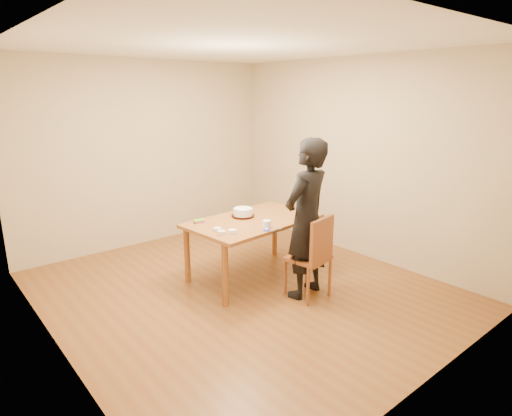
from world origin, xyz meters
TOP-DOWN VIEW (x-y plane):
  - room_shell at (0.00, 0.34)m, footprint 4.00×4.50m
  - dining_table at (0.33, 0.18)m, footprint 1.65×1.07m
  - dining_chair at (0.48, -0.59)m, footprint 0.48×0.48m
  - cake_plate at (0.30, 0.35)m, footprint 0.28×0.28m
  - cake at (0.30, 0.35)m, footprint 0.24×0.24m
  - frosting_dome at (0.30, 0.35)m, footprint 0.23×0.23m
  - frosting_tub at (0.23, -0.17)m, footprint 0.09×0.09m
  - frosting_lid at (0.17, -0.24)m, footprint 0.09×0.09m
  - frosting_dollop at (0.17, -0.24)m, footprint 0.04×0.04m
  - ramekin_green at (-0.19, -0.09)m, footprint 0.09×0.09m
  - ramekin_yellow at (-0.27, 0.08)m, footprint 0.08×0.08m
  - ramekin_multi at (-0.30, -0.04)m, footprint 0.09×0.09m
  - candy_box_pink at (-0.25, 0.48)m, footprint 0.12×0.08m
  - candy_box_green at (-0.25, 0.48)m, footprint 0.13×0.08m
  - spatula at (0.21, -0.34)m, footprint 0.15×0.06m
  - person at (0.48, -0.55)m, footprint 0.72×0.54m

SIDE VIEW (x-z plane):
  - dining_chair at x=0.48m, z-range 0.43..0.47m
  - dining_table at x=0.33m, z-range 0.71..0.75m
  - frosting_lid at x=0.17m, z-range 0.75..0.76m
  - spatula at x=0.21m, z-range 0.75..0.76m
  - candy_box_pink at x=-0.25m, z-range 0.75..0.77m
  - cake_plate at x=0.30m, z-range 0.75..0.77m
  - frosting_dollop at x=0.17m, z-range 0.76..0.77m
  - ramekin_yellow at x=-0.27m, z-range 0.75..0.79m
  - ramekin_multi at x=-0.30m, z-range 0.75..0.79m
  - ramekin_green at x=-0.19m, z-range 0.75..0.79m
  - candy_box_green at x=-0.25m, z-range 0.77..0.79m
  - frosting_tub at x=0.23m, z-range 0.75..0.83m
  - cake at x=0.30m, z-range 0.77..0.85m
  - frosting_dome at x=0.30m, z-range 0.85..0.87m
  - person at x=0.48m, z-range 0.00..1.78m
  - room_shell at x=0.00m, z-range 0.00..2.70m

